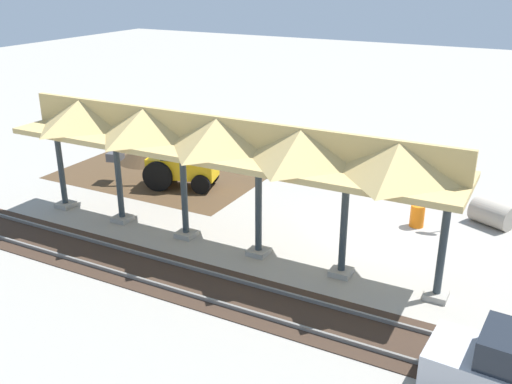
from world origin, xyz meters
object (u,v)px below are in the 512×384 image
(concrete_pipe, at_px, (492,214))
(traffic_barrel, at_px, (417,216))
(stop_sign, at_px, (453,192))
(backhoe, at_px, (179,161))

(concrete_pipe, xyz_separation_m, traffic_barrel, (2.60, 1.49, -0.04))
(concrete_pipe, relative_size, traffic_barrel, 2.04)
(stop_sign, bearing_deg, traffic_barrel, 11.09)
(stop_sign, height_order, concrete_pipe, stop_sign)
(backhoe, xyz_separation_m, concrete_pipe, (-13.50, -2.21, -0.77))
(concrete_pipe, height_order, traffic_barrel, concrete_pipe)
(backhoe, height_order, traffic_barrel, backhoe)
(backhoe, height_order, concrete_pipe, backhoe)
(stop_sign, bearing_deg, concrete_pipe, -138.29)
(concrete_pipe, bearing_deg, stop_sign, 41.71)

